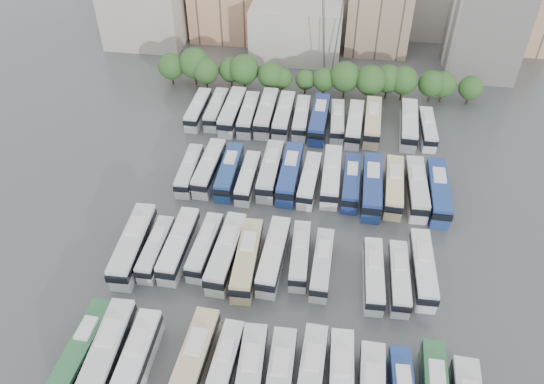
# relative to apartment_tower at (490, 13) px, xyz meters

# --- Properties ---
(ground) EXTENTS (220.00, 220.00, 0.00)m
(ground) POSITION_rel_apartment_tower_xyz_m (-34.00, -58.00, -13.00)
(ground) COLOR #424447
(ground) RESTS_ON ground
(tree_line) EXTENTS (65.52, 7.72, 8.06)m
(tree_line) POSITION_rel_apartment_tower_xyz_m (-35.33, -15.88, -8.74)
(tree_line) COLOR black
(tree_line) RESTS_ON ground
(city_buildings) EXTENTS (102.00, 35.00, 20.00)m
(city_buildings) POSITION_rel_apartment_tower_xyz_m (-41.46, 13.86, -5.13)
(city_buildings) COLOR #9E998E
(city_buildings) RESTS_ON ground
(apartment_tower) EXTENTS (14.00, 14.00, 26.00)m
(apartment_tower) POSITION_rel_apartment_tower_xyz_m (0.00, 0.00, 0.00)
(apartment_tower) COLOR silver
(apartment_tower) RESTS_ON ground
(bus_r0_s0) EXTENTS (3.11, 12.17, 3.79)m
(bus_r0_s0) POSITION_rel_apartment_tower_xyz_m (-55.35, -81.05, -11.14)
(bus_r0_s0) COLOR #2C683E
(bus_r0_s0) RESTS_ON ground
(bus_r0_s1) EXTENTS (3.46, 13.79, 4.30)m
(bus_r0_s1) POSITION_rel_apartment_tower_xyz_m (-52.24, -81.78, -10.89)
(bus_r0_s1) COLOR silver
(bus_r0_s1) RESTS_ON ground
(bus_r0_s2) EXTENTS (2.90, 12.70, 3.98)m
(bus_r0_s2) POSITION_rel_apartment_tower_xyz_m (-48.76, -82.08, -11.05)
(bus_r0_s2) COLOR white
(bus_r0_s2) RESTS_ON ground
(bus_r0_s4) EXTENTS (3.49, 13.38, 4.16)m
(bus_r0_s4) POSITION_rel_apartment_tower_xyz_m (-42.30, -81.30, -10.96)
(bus_r0_s4) COLOR #CDB98D
(bus_r0_s4) RESTS_ON ground
(bus_r0_s5) EXTENTS (2.92, 11.34, 3.53)m
(bus_r0_s5) POSITION_rel_apartment_tower_xyz_m (-38.85, -81.13, -11.27)
(bus_r0_s5) COLOR silver
(bus_r0_s5) RESTS_ON ground
(bus_r0_s6) EXTENTS (3.39, 12.83, 3.99)m
(bus_r0_s6) POSITION_rel_apartment_tower_xyz_m (-35.69, -82.25, -11.04)
(bus_r0_s6) COLOR silver
(bus_r0_s6) RESTS_ON ground
(bus_r0_s7) EXTENTS (2.98, 12.77, 3.99)m
(bus_r0_s7) POSITION_rel_apartment_tower_xyz_m (-32.42, -82.32, -11.04)
(bus_r0_s7) COLOR silver
(bus_r0_s7) RESTS_ON ground
(bus_r0_s8) EXTENTS (3.04, 12.43, 3.88)m
(bus_r0_s8) POSITION_rel_apartment_tower_xyz_m (-29.11, -81.08, -11.10)
(bus_r0_s8) COLOR silver
(bus_r0_s8) RESTS_ON ground
(bus_r0_s9) EXTENTS (3.09, 12.40, 3.86)m
(bus_r0_s9) POSITION_rel_apartment_tower_xyz_m (-25.79, -81.25, -11.10)
(bus_r0_s9) COLOR white
(bus_r0_s9) RESTS_ON ground
(bus_r1_s0) EXTENTS (3.52, 13.81, 4.30)m
(bus_r1_s0) POSITION_rel_apartment_tower_xyz_m (-55.23, -64.58, -10.89)
(bus_r1_s0) COLOR silver
(bus_r1_s0) RESTS_ON ground
(bus_r1_s1) EXTENTS (2.44, 10.80, 3.38)m
(bus_r1_s1) POSITION_rel_apartment_tower_xyz_m (-52.11, -64.43, -11.34)
(bus_r1_s1) COLOR silver
(bus_r1_s1) RESTS_ON ground
(bus_r1_s2) EXTENTS (2.94, 12.51, 3.91)m
(bus_r1_s2) POSITION_rel_apartment_tower_xyz_m (-49.07, -63.50, -11.08)
(bus_r1_s2) COLOR white
(bus_r1_s2) RESTS_ON ground
(bus_r1_s3) EXTENTS (3.00, 11.33, 3.52)m
(bus_r1_s3) POSITION_rel_apartment_tower_xyz_m (-45.45, -63.10, -11.27)
(bus_r1_s3) COLOR silver
(bus_r1_s3) RESTS_ON ground
(bus_r1_s4) EXTENTS (3.47, 13.11, 4.08)m
(bus_r1_s4) POSITION_rel_apartment_tower_xyz_m (-42.21, -64.01, -11.00)
(bus_r1_s4) COLOR silver
(bus_r1_s4) RESTS_ON ground
(bus_r1_s5) EXTENTS (3.21, 12.97, 4.05)m
(bus_r1_s5) POSITION_rel_apartment_tower_xyz_m (-39.18, -64.81, -11.01)
(bus_r1_s5) COLOR #C5B687
(bus_r1_s5) RESTS_ON ground
(bus_r1_s6) EXTENTS (3.25, 12.65, 3.94)m
(bus_r1_s6) POSITION_rel_apartment_tower_xyz_m (-35.76, -63.56, -11.07)
(bus_r1_s6) COLOR silver
(bus_r1_s6) RESTS_ON ground
(bus_r1_s7) EXTENTS (2.79, 11.08, 3.45)m
(bus_r1_s7) POSITION_rel_apartment_tower_xyz_m (-32.25, -62.74, -11.31)
(bus_r1_s7) COLOR silver
(bus_r1_s7) RESTS_ON ground
(bus_r1_s8) EXTENTS (2.64, 11.18, 3.50)m
(bus_r1_s8) POSITION_rel_apartment_tower_xyz_m (-29.12, -63.95, -11.28)
(bus_r1_s8) COLOR silver
(bus_r1_s8) RESTS_ON ground
(bus_r1_s10) EXTENTS (2.81, 11.37, 3.55)m
(bus_r1_s10) POSITION_rel_apartment_tower_xyz_m (-22.29, -64.93, -11.26)
(bus_r1_s10) COLOR silver
(bus_r1_s10) RESTS_ON ground
(bus_r1_s11) EXTENTS (2.63, 11.17, 3.49)m
(bus_r1_s11) POSITION_rel_apartment_tower_xyz_m (-18.97, -64.86, -11.29)
(bus_r1_s11) COLOR silver
(bus_r1_s11) RESTS_ON ground
(bus_r1_s12) EXTENTS (3.01, 12.31, 3.84)m
(bus_r1_s12) POSITION_rel_apartment_tower_xyz_m (-15.84, -62.96, -11.11)
(bus_r1_s12) COLOR silver
(bus_r1_s12) RESTS_ON ground
(bus_r2_s1) EXTENTS (2.79, 11.28, 3.52)m
(bus_r2_s1) POSITION_rel_apartment_tower_xyz_m (-52.21, -46.54, -11.27)
(bus_r2_s1) COLOR silver
(bus_r2_s1) RESTS_ON ground
(bus_r2_s2) EXTENTS (3.11, 12.60, 3.93)m
(bus_r2_s2) POSITION_rel_apartment_tower_xyz_m (-49.07, -45.62, -11.07)
(bus_r2_s2) COLOR silver
(bus_r2_s2) RESTS_ON ground
(bus_r2_s3) EXTENTS (2.79, 12.29, 3.85)m
(bus_r2_s3) POSITION_rel_apartment_tower_xyz_m (-45.60, -46.14, -11.11)
(bus_r2_s3) COLOR navy
(bus_r2_s3) RESTS_ON ground
(bus_r2_s4) EXTENTS (2.52, 11.16, 3.50)m
(bus_r2_s4) POSITION_rel_apartment_tower_xyz_m (-42.34, -47.06, -11.28)
(bus_r2_s4) COLOR silver
(bus_r2_s4) RESTS_ON ground
(bus_r2_s5) EXTENTS (2.89, 12.93, 4.05)m
(bus_r2_s5) POSITION_rel_apartment_tower_xyz_m (-39.00, -44.95, -11.01)
(bus_r2_s5) COLOR silver
(bus_r2_s5) RESTS_ON ground
(bus_r2_s6) EXTENTS (3.07, 13.22, 4.14)m
(bus_r2_s6) POSITION_rel_apartment_tower_xyz_m (-35.73, -45.41, -10.97)
(bus_r2_s6) COLOR navy
(bus_r2_s6) RESTS_ON ground
(bus_r2_s7) EXTENTS (3.12, 11.73, 3.64)m
(bus_r2_s7) POSITION_rel_apartment_tower_xyz_m (-32.46, -46.27, -11.21)
(bus_r2_s7) COLOR white
(bus_r2_s7) RESTS_ON ground
(bus_r2_s8) EXTENTS (2.88, 12.99, 4.07)m
(bus_r2_s8) POSITION_rel_apartment_tower_xyz_m (-29.08, -45.01, -11.00)
(bus_r2_s8) COLOR silver
(bus_r2_s8) RESTS_ON ground
(bus_r2_s9) EXTENTS (2.78, 11.93, 3.73)m
(bus_r2_s9) POSITION_rel_apartment_tower_xyz_m (-25.84, -45.99, -11.17)
(bus_r2_s9) COLOR navy
(bus_r2_s9) RESTS_ON ground
(bus_r2_s10) EXTENTS (3.06, 13.57, 4.25)m
(bus_r2_s10) POSITION_rel_apartment_tower_xyz_m (-22.61, -46.78, -10.91)
(bus_r2_s10) COLOR navy
(bus_r2_s10) RESTS_ON ground
(bus_r2_s11) EXTENTS (3.26, 12.74, 3.96)m
(bus_r2_s11) POSITION_rel_apartment_tower_xyz_m (-19.17, -46.15, -11.05)
(bus_r2_s11) COLOR beige
(bus_r2_s11) RESTS_ON ground
(bus_r2_s12) EXTENTS (3.11, 13.00, 4.06)m
(bus_r2_s12) POSITION_rel_apartment_tower_xyz_m (-15.66, -46.09, -11.01)
(bus_r2_s12) COLOR silver
(bus_r2_s12) RESTS_ON ground
(bus_r2_s13) EXTENTS (3.04, 13.40, 4.20)m
(bus_r2_s13) POSITION_rel_apartment_tower_xyz_m (-12.42, -46.51, -10.94)
(bus_r2_s13) COLOR navy
(bus_r2_s13) RESTS_ON ground
(bus_r3_s0) EXTENTS (2.65, 11.70, 3.66)m
(bus_r3_s0) POSITION_rel_apartment_tower_xyz_m (-55.55, -27.91, -11.20)
(bus_r3_s0) COLOR silver
(bus_r3_s0) RESTS_ON ground
(bus_r3_s1) EXTENTS (2.56, 11.69, 3.67)m
(bus_r3_s1) POSITION_rel_apartment_tower_xyz_m (-52.12, -27.29, -11.20)
(bus_r3_s1) COLOR silver
(bus_r3_s1) RESTS_ON ground
(bus_r3_s2) EXTENTS (3.11, 13.34, 4.17)m
(bus_r3_s2) POSITION_rel_apartment_tower_xyz_m (-48.83, -28.04, -10.95)
(bus_r3_s2) COLOR silver
(bus_r3_s2) RESTS_ON ground
(bus_r3_s3) EXTENTS (2.89, 12.27, 3.83)m
(bus_r3_s3) POSITION_rel_apartment_tower_xyz_m (-45.67, -28.32, -11.12)
(bus_r3_s3) COLOR silver
(bus_r3_s3) RESTS_ON ground
(bus_r3_s4) EXTENTS (2.94, 13.35, 4.19)m
(bus_r3_s4) POSITION_rel_apartment_tower_xyz_m (-42.37, -27.54, -10.95)
(bus_r3_s4) COLOR silver
(bus_r3_s4) RESTS_ON ground
(bus_r3_s5) EXTENTS (2.92, 12.95, 4.06)m
(bus_r3_s5) POSITION_rel_apartment_tower_xyz_m (-39.00, -27.93, -11.01)
(bus_r3_s5) COLOR silver
(bus_r3_s5) RESTS_ON ground
(bus_r3_s6) EXTENTS (2.77, 11.88, 3.71)m
(bus_r3_s6) POSITION_rel_apartment_tower_xyz_m (-35.69, -27.95, -11.18)
(bus_r3_s6) COLOR silver
(bus_r3_s6) RESTS_ON ground
(bus_r3_s7) EXTENTS (3.26, 13.41, 4.19)m
(bus_r3_s7) POSITION_rel_apartment_tower_xyz_m (-32.33, -28.27, -10.94)
(bus_r3_s7) COLOR navy
(bus_r3_s7) RESTS_ON ground
(bus_r3_s8) EXTENTS (2.92, 11.41, 3.55)m
(bus_r3_s8) POSITION_rel_apartment_tower_xyz_m (-29.00, -28.10, -11.26)
(bus_r3_s8) COLOR silver
(bus_r3_s8) RESTS_ON ground
(bus_r3_s9) EXTENTS (3.21, 12.49, 3.89)m
(bus_r3_s9) POSITION_rel_apartment_tower_xyz_m (-25.78, -28.82, -11.09)
(bus_r3_s9) COLOR silver
(bus_r3_s9) RESTS_ON ground
(bus_r3_s10) EXTENTS (3.29, 13.27, 4.14)m
(bus_r3_s10) POSITION_rel_apartment_tower_xyz_m (-22.55, -27.78, -10.97)
(bus_r3_s10) COLOR beige
(bus_r3_s10) RESTS_ON ground
(bus_r3_s12) EXTENTS (3.47, 13.39, 4.16)m
(bus_r3_s12) POSITION_rel_apartment_tower_xyz_m (-15.97, -27.74, -10.96)
(bus_r3_s12) COLOR silver
(bus_r3_s12) RESTS_ON ground
(bus_r3_s13) EXTENTS (2.69, 11.20, 3.50)m
(bus_r3_s13) POSITION_rel_apartment_tower_xyz_m (-12.60, -28.21, -11.28)
(bus_r3_s13) COLOR silver
(bus_r3_s13) RESTS_ON ground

